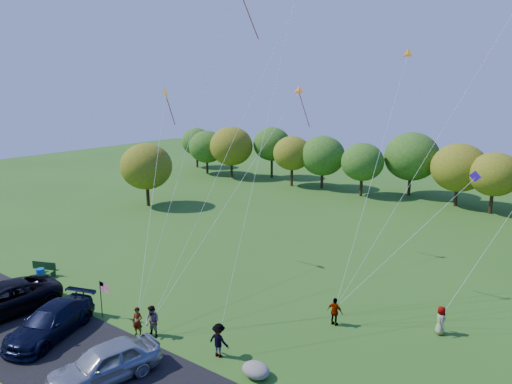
# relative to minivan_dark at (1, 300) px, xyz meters

# --- Properties ---
(ground) EXTENTS (140.00, 140.00, 0.00)m
(ground) POSITION_rel_minivan_dark_xyz_m (9.57, 3.89, -0.94)
(ground) COLOR #2C5A19
(ground) RESTS_ON ground
(asphalt_lane) EXTENTS (44.00, 6.00, 0.06)m
(asphalt_lane) POSITION_rel_minivan_dark_xyz_m (9.57, -0.11, -0.91)
(asphalt_lane) COLOR black
(asphalt_lane) RESTS_ON ground
(treeline) EXTENTS (74.88, 27.58, 8.29)m
(treeline) POSITION_rel_minivan_dark_xyz_m (11.56, 40.00, 3.79)
(treeline) COLOR #362013
(treeline) RESTS_ON ground
(minivan_dark) EXTENTS (3.65, 6.64, 1.76)m
(minivan_dark) POSITION_rel_minivan_dark_xyz_m (0.00, 0.00, 0.00)
(minivan_dark) COLOR black
(minivan_dark) RESTS_ON asphalt_lane
(minivan_navy) EXTENTS (3.80, 5.80, 1.56)m
(minivan_navy) POSITION_rel_minivan_dark_xyz_m (4.44, 0.36, -0.10)
(minivan_navy) COLOR black
(minivan_navy) RESTS_ON asphalt_lane
(minivan_silver) EXTENTS (3.17, 5.25, 1.67)m
(minivan_silver) POSITION_rel_minivan_dark_xyz_m (9.90, -0.31, -0.04)
(minivan_silver) COLOR #A9AFB4
(minivan_silver) RESTS_ON asphalt_lane
(flyer_a) EXTENTS (0.67, 0.55, 1.56)m
(flyer_a) POSITION_rel_minivan_dark_xyz_m (8.04, 3.09, -0.16)
(flyer_a) COLOR #4C4C59
(flyer_a) RESTS_ON ground
(flyer_b) EXTENTS (0.87, 0.70, 1.73)m
(flyer_b) POSITION_rel_minivan_dark_xyz_m (8.80, 3.43, -0.08)
(flyer_b) COLOR #4C4C59
(flyer_b) RESTS_ON ground
(flyer_c) EXTENTS (1.13, 0.70, 1.70)m
(flyer_c) POSITION_rel_minivan_dark_xyz_m (12.75, 4.10, -0.09)
(flyer_c) COLOR #4C4C59
(flyer_c) RESTS_ON ground
(flyer_d) EXTENTS (0.94, 0.43, 1.58)m
(flyer_d) POSITION_rel_minivan_dark_xyz_m (16.00, 10.09, -0.15)
(flyer_d) COLOR #4C4C59
(flyer_d) RESTS_ON ground
(flyer_e) EXTENTS (0.80, 0.91, 1.56)m
(flyer_e) POSITION_rel_minivan_dark_xyz_m (20.95, 12.49, -0.16)
(flyer_e) COLOR #4C4C59
(flyer_e) RESTS_ON ground
(park_bench) EXTENTS (1.75, 0.96, 1.00)m
(park_bench) POSITION_rel_minivan_dark_xyz_m (-3.44, 4.64, -0.41)
(park_bench) COLOR black
(park_bench) RESTS_ON ground
(trash_barrel) EXTENTS (0.54, 0.54, 0.81)m
(trash_barrel) POSITION_rel_minivan_dark_xyz_m (-2.93, 3.98, -0.53)
(trash_barrel) COLOR #0B44A8
(trash_barrel) RESTS_ON ground
(flag_assembly) EXTENTS (0.83, 0.53, 2.22)m
(flag_assembly) POSITION_rel_minivan_dark_xyz_m (5.09, 3.19, 0.70)
(flag_assembly) COLOR black
(flag_assembly) RESTS_ON ground
(boulder_near) EXTENTS (1.34, 1.05, 0.67)m
(boulder_near) POSITION_rel_minivan_dark_xyz_m (15.15, 3.81, -0.61)
(boulder_near) COLOR gray
(boulder_near) RESTS_ON ground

